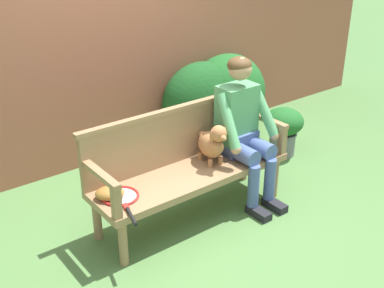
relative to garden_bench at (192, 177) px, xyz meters
The scene contains 13 objects.
ground_plane 0.38m from the garden_bench, ahead, with size 40.00×40.00×0.00m, color #4C753D.
brick_garden_fence 1.70m from the garden_bench, 90.00° to the left, with size 8.00×0.30×2.09m, color #9E5642.
hedge_bush_far_right 1.85m from the garden_bench, 39.62° to the left, with size 1.00×0.78×0.95m, color #1E5B23.
hedge_bush_mid_right 1.58m from the garden_bench, 48.90° to the left, with size 0.94×0.67×0.93m, color #194C1E.
garden_bench is the anchor object (origin of this frame).
bench_backrest 0.39m from the garden_bench, 90.00° to the left, with size 1.80×0.06×0.50m.
bench_armrest_left_end 0.88m from the garden_bench, behind, with size 0.06×0.53×0.28m.
bench_armrest_right_end 0.88m from the garden_bench, ahead, with size 0.06×0.53×0.28m.
person_seated 0.64m from the garden_bench, ahead, with size 0.56×0.66×1.31m.
dog_on_bench 0.33m from the garden_bench, ahead, with size 0.22×0.39×0.39m.
tennis_racket 0.69m from the garden_bench, behind, with size 0.36×0.58×0.03m.
baseball_glove 0.76m from the garden_bench, behind, with size 0.22×0.17×0.09m, color #9E6B2D.
potted_plant 1.55m from the garden_bench, 13.14° to the left, with size 0.42×0.42×0.53m.
Camera 1 is at (-2.18, -2.81, 2.37)m, focal length 45.34 mm.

